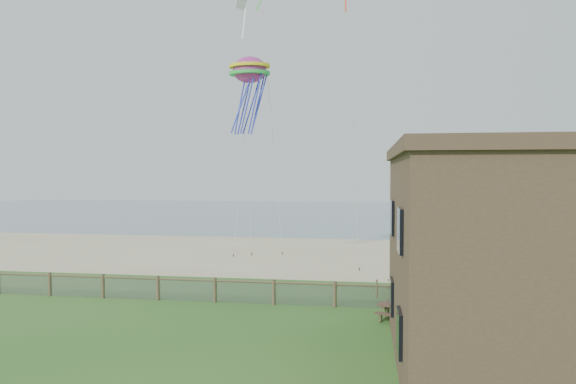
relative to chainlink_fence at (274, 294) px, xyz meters
name	(u,v)px	position (x,y,z in m)	size (l,w,h in m)	color
ground	(246,345)	(0.00, -6.00, -0.55)	(160.00, 160.00, 0.00)	#285E20
sand_beach	(309,254)	(0.00, 16.00, -0.55)	(72.00, 20.00, 0.02)	tan
ocean	(338,213)	(0.00, 60.00, -0.55)	(160.00, 68.00, 0.02)	slate
chainlink_fence	(274,294)	(0.00, 0.00, 0.00)	(36.20, 0.20, 1.25)	#4C402B
motel_deck	(563,316)	(13.00, -1.00, -0.30)	(15.00, 2.00, 0.50)	#4F3A2D
picnic_table	(398,314)	(5.88, -2.14, -0.18)	(1.73, 1.31, 0.73)	#4F3A2D
octopus_kite	(250,92)	(-3.68, 10.90, 11.68)	(2.93, 2.07, 6.03)	#FA3C27
kite_white	(242,14)	(-4.20, 10.79, 17.13)	(1.17, 0.70, 2.98)	white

